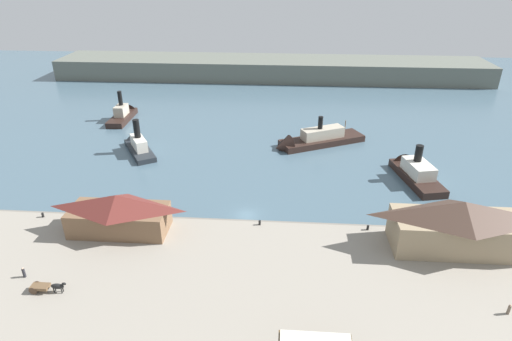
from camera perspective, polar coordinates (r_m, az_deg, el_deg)
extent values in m
plane|color=#476070|center=(84.62, -1.26, -6.03)|extent=(320.00, 320.00, 0.00)
cube|color=gray|center=(66.86, -3.09, -15.78)|extent=(110.00, 36.00, 1.20)
cube|color=slate|center=(81.35, -1.50, -7.10)|extent=(110.00, 0.80, 1.00)
cube|color=brown|center=(80.64, -17.97, -6.35)|extent=(17.39, 7.30, 4.64)
pyramid|color=maroon|center=(78.76, -18.35, -4.07)|extent=(17.74, 7.67, 2.80)
cube|color=#998466|center=(79.78, 25.61, -7.66)|extent=(21.81, 8.38, 6.00)
pyramid|color=#473328|center=(77.50, 26.27, -4.84)|extent=(22.25, 8.80, 3.15)
cube|color=beige|center=(54.72, 8.03, -21.62)|extent=(8.48, 1.83, 0.50)
cube|color=brown|center=(72.61, -27.15, -13.79)|extent=(2.66, 1.44, 0.50)
cylinder|color=#4C3828|center=(73.61, -27.38, -13.50)|extent=(1.20, 0.10, 1.20)
cylinder|color=#4C3828|center=(72.71, -27.94, -14.20)|extent=(1.20, 0.10, 1.20)
ellipsoid|color=black|center=(71.16, -25.25, -13.97)|extent=(2.00, 0.70, 0.90)
ellipsoid|color=black|center=(70.32, -24.53, -13.76)|extent=(0.70, 0.32, 0.44)
cylinder|color=black|center=(71.38, -24.64, -14.31)|extent=(0.16, 0.16, 1.00)
cylinder|color=black|center=(71.12, -24.79, -14.51)|extent=(0.16, 0.16, 1.00)
cylinder|color=black|center=(71.93, -25.51, -14.17)|extent=(0.16, 0.16, 1.00)
cylinder|color=black|center=(71.68, -25.66, -14.37)|extent=(0.16, 0.16, 1.00)
cylinder|color=#6B5B4C|center=(71.27, 30.99, -15.84)|extent=(0.42, 0.42, 1.43)
sphere|color=#CCA889|center=(70.75, 31.15, -15.32)|extent=(0.26, 0.26, 0.26)
cylinder|color=#232328|center=(76.62, -28.87, -12.04)|extent=(0.44, 0.44, 1.51)
sphere|color=#CCA889|center=(76.11, -29.02, -11.51)|extent=(0.28, 0.28, 0.28)
cylinder|color=black|center=(80.64, 14.88, -7.47)|extent=(0.44, 0.44, 0.90)
cylinder|color=black|center=(91.31, -26.86, -5.39)|extent=(0.44, 0.44, 0.90)
cylinder|color=black|center=(79.34, 0.50, -7.06)|extent=(0.44, 0.44, 0.90)
cube|color=#23282D|center=(115.25, -15.42, 2.63)|extent=(12.31, 15.86, 1.33)
cone|color=#23282D|center=(122.40, -16.29, 3.94)|extent=(5.14, 4.66, 4.29)
cube|color=silver|center=(114.43, -15.55, 3.61)|extent=(6.45, 8.06, 2.95)
cylinder|color=black|center=(113.38, -15.83, 5.48)|extent=(1.63, 1.63, 4.81)
cube|color=black|center=(118.13, 8.90, 4.00)|extent=(24.30, 16.46, 1.72)
cone|color=black|center=(112.85, 3.66, 3.18)|extent=(6.48, 7.25, 5.97)
cube|color=#B2A893|center=(117.28, 8.98, 5.03)|extent=(12.25, 8.59, 2.84)
cylinder|color=black|center=(115.76, 8.71, 6.41)|extent=(1.30, 1.30, 3.41)
cylinder|color=brown|center=(120.72, 11.94, 5.72)|extent=(0.24, 0.24, 4.06)
cube|color=black|center=(140.94, -17.62, 6.82)|extent=(5.30, 15.66, 1.72)
cone|color=black|center=(147.85, -16.63, 7.86)|extent=(4.58, 2.88, 4.53)
cube|color=#B2A893|center=(140.19, -17.76, 7.74)|extent=(3.20, 5.61, 3.11)
cylinder|color=black|center=(139.60, -17.89, 9.28)|extent=(1.31, 1.31, 4.43)
cube|color=black|center=(103.55, 20.88, -0.88)|extent=(9.39, 18.37, 1.76)
cone|color=black|center=(110.46, 18.86, 1.19)|extent=(5.82, 4.19, 5.27)
cube|color=silver|center=(102.57, 21.09, 0.26)|extent=(6.23, 9.20, 2.86)
cylinder|color=black|center=(102.04, 21.13, 2.19)|extent=(1.73, 1.73, 3.79)
cube|color=#60665B|center=(185.78, 1.97, 13.64)|extent=(180.00, 24.00, 8.00)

